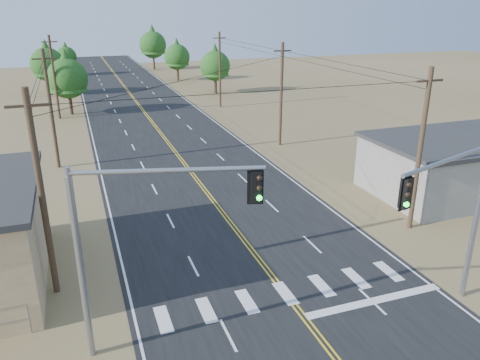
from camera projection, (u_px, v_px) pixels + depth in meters
name	position (u px, v px, depth m)	size (l,w,h in m)	color
road	(183.00, 161.00, 42.21)	(15.00, 200.00, 0.02)	black
building_right	(471.00, 164.00, 35.16)	(15.00, 8.00, 4.00)	gray
utility_pole_left_near	(42.00, 195.00, 21.24)	(1.80, 0.30, 10.00)	#4C3826
utility_pole_left_mid	(51.00, 109.00, 38.88)	(1.80, 0.30, 10.00)	#4C3826
utility_pole_left_far	(54.00, 77.00, 56.52)	(1.80, 0.30, 10.00)	#4C3826
utility_pole_right_near	(420.00, 150.00, 27.86)	(1.80, 0.30, 10.00)	#4C3826
utility_pole_right_mid	(281.00, 94.00, 45.51)	(1.80, 0.30, 10.00)	#4C3826
utility_pole_right_far	(220.00, 69.00, 63.15)	(1.80, 0.30, 10.00)	#4C3826
signal_mast_left	(133.00, 231.00, 17.11)	(6.82, 2.11, 7.97)	gray
signal_mast_right	(459.00, 205.00, 19.75)	(6.24, 2.32, 7.80)	gray
tree_left_near	(67.00, 74.00, 58.74)	(5.01, 5.01, 8.34)	#3F2D1E
tree_left_mid	(47.00, 61.00, 72.02)	(5.12, 5.12, 8.53)	#3F2D1E
tree_left_far	(66.00, 55.00, 92.90)	(4.00, 4.00, 6.67)	#3F2D1E
tree_right_near	(215.00, 63.00, 73.50)	(4.70, 4.70, 7.83)	#3F2D1E
tree_right_mid	(177.00, 54.00, 86.36)	(4.69, 4.69, 7.81)	#3F2D1E
tree_right_far	(153.00, 42.00, 101.23)	(5.74, 5.74, 9.57)	#3F2D1E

